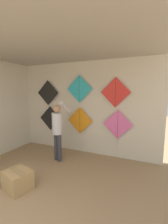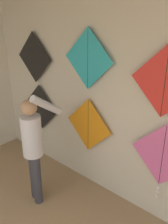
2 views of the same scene
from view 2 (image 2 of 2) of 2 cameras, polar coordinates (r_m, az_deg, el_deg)
back_panel at (r=3.63m, az=1.22°, el=3.14°), size 4.86×0.06×2.80m
shopkeeper at (r=3.44m, az=-11.55°, el=-6.96°), size 0.41×0.53×1.67m
kite_0 at (r=4.44m, az=-9.96°, el=0.71°), size 0.83×0.04×1.04m
kite_1 at (r=3.68m, az=0.98°, el=-3.07°), size 0.83×0.01×0.83m
kite_2 at (r=3.16m, az=17.49°, el=-9.89°), size 0.83×0.04×1.04m
kite_3 at (r=4.24m, az=-11.34°, el=12.11°), size 0.83×0.01×0.83m
kite_4 at (r=3.38m, az=0.89°, el=11.99°), size 0.83×0.01×0.83m
kite_5 at (r=2.82m, az=18.06°, el=6.58°), size 0.83×0.01×0.83m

